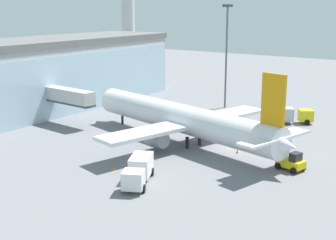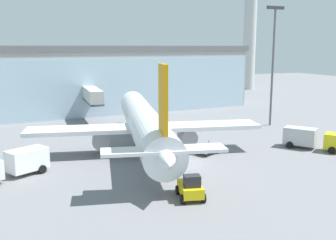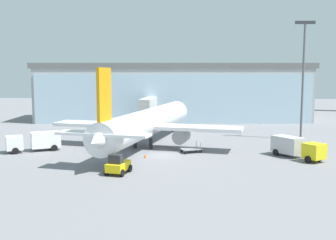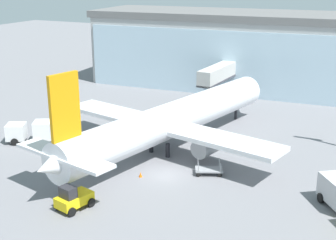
{
  "view_description": "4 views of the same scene",
  "coord_description": "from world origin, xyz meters",
  "px_view_note": "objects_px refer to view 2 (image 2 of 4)",
  "views": [
    {
      "loc": [
        -55.89,
        -29.44,
        19.07
      ],
      "look_at": [
        -4.88,
        7.95,
        3.73
      ],
      "focal_mm": 50.0,
      "sensor_mm": 36.0,
      "label": 1
    },
    {
      "loc": [
        -18.76,
        -39.28,
        13.16
      ],
      "look_at": [
        0.09,
        5.62,
        4.01
      ],
      "focal_mm": 42.0,
      "sensor_mm": 36.0,
      "label": 2
    },
    {
      "loc": [
        3.23,
        -52.07,
        11.08
      ],
      "look_at": [
        0.44,
        7.23,
        3.98
      ],
      "focal_mm": 42.0,
      "sensor_mm": 36.0,
      "label": 3
    },
    {
      "loc": [
        19.17,
        -39.94,
        20.14
      ],
      "look_at": [
        -3.47,
        7.81,
        3.24
      ],
      "focal_mm": 50.0,
      "sensor_mm": 36.0,
      "label": 4
    }
  ],
  "objects_px": {
    "fuel_truck": "(311,138)",
    "pushback_tug": "(191,188)",
    "control_tower": "(250,21)",
    "airplane": "(144,123)",
    "baggage_cart": "(208,151)",
    "jet_bridge": "(92,96)",
    "safety_cone_wingtip": "(26,160)",
    "catering_truck": "(15,163)",
    "safety_cone_nose": "(175,166)",
    "apron_light_mast": "(273,56)"
  },
  "relations": [
    {
      "from": "fuel_truck",
      "to": "pushback_tug",
      "type": "distance_m",
      "value": 23.8
    },
    {
      "from": "control_tower",
      "to": "pushback_tug",
      "type": "xyz_separation_m",
      "value": [
        -56.2,
        -74.28,
        -19.67
      ]
    },
    {
      "from": "airplane",
      "to": "fuel_truck",
      "type": "xyz_separation_m",
      "value": [
        20.25,
        -7.59,
        -2.11
      ]
    },
    {
      "from": "fuel_truck",
      "to": "baggage_cart",
      "type": "relative_size",
      "value": 2.25
    },
    {
      "from": "baggage_cart",
      "to": "airplane",
      "type": "bearing_deg",
      "value": 120.2
    },
    {
      "from": "jet_bridge",
      "to": "pushback_tug",
      "type": "distance_m",
      "value": 39.31
    },
    {
      "from": "jet_bridge",
      "to": "safety_cone_wingtip",
      "type": "distance_m",
      "value": 25.67
    },
    {
      "from": "control_tower",
      "to": "fuel_truck",
      "type": "relative_size",
      "value": 4.85
    },
    {
      "from": "catering_truck",
      "to": "safety_cone_wingtip",
      "type": "bearing_deg",
      "value": -132.12
    },
    {
      "from": "airplane",
      "to": "baggage_cart",
      "type": "height_order",
      "value": "airplane"
    },
    {
      "from": "safety_cone_nose",
      "to": "safety_cone_wingtip",
      "type": "relative_size",
      "value": 1.0
    },
    {
      "from": "catering_truck",
      "to": "pushback_tug",
      "type": "bearing_deg",
      "value": 110.73
    },
    {
      "from": "jet_bridge",
      "to": "fuel_truck",
      "type": "height_order",
      "value": "jet_bridge"
    },
    {
      "from": "jet_bridge",
      "to": "control_tower",
      "type": "height_order",
      "value": "control_tower"
    },
    {
      "from": "apron_light_mast",
      "to": "control_tower",
      "type": "bearing_deg",
      "value": 59.57
    },
    {
      "from": "airplane",
      "to": "fuel_truck",
      "type": "distance_m",
      "value": 21.73
    },
    {
      "from": "control_tower",
      "to": "safety_cone_nose",
      "type": "relative_size",
      "value": 63.78
    },
    {
      "from": "jet_bridge",
      "to": "control_tower",
      "type": "relative_size",
      "value": 0.35
    },
    {
      "from": "apron_light_mast",
      "to": "fuel_truck",
      "type": "relative_size",
      "value": 2.7
    },
    {
      "from": "airplane",
      "to": "baggage_cart",
      "type": "relative_size",
      "value": 11.89
    },
    {
      "from": "control_tower",
      "to": "fuel_truck",
      "type": "distance_m",
      "value": 75.95
    },
    {
      "from": "baggage_cart",
      "to": "safety_cone_nose",
      "type": "xyz_separation_m",
      "value": [
        -6.07,
        -3.67,
        -0.23
      ]
    },
    {
      "from": "apron_light_mast",
      "to": "airplane",
      "type": "bearing_deg",
      "value": -163.63
    },
    {
      "from": "fuel_truck",
      "to": "pushback_tug",
      "type": "relative_size",
      "value": 2.04
    },
    {
      "from": "pushback_tug",
      "to": "apron_light_mast",
      "type": "bearing_deg",
      "value": -34.19
    },
    {
      "from": "jet_bridge",
      "to": "apron_light_mast",
      "type": "bearing_deg",
      "value": -115.1
    },
    {
      "from": "control_tower",
      "to": "safety_cone_wingtip",
      "type": "xyz_separation_m",
      "value": [
        -68.9,
        -57.16,
        -20.37
      ]
    },
    {
      "from": "airplane",
      "to": "safety_cone_nose",
      "type": "bearing_deg",
      "value": -163.54
    },
    {
      "from": "airplane",
      "to": "catering_truck",
      "type": "bearing_deg",
      "value": 119.78
    },
    {
      "from": "airplane",
      "to": "safety_cone_nose",
      "type": "xyz_separation_m",
      "value": [
        0.52,
        -8.48,
        -3.3
      ]
    },
    {
      "from": "apron_light_mast",
      "to": "safety_cone_nose",
      "type": "distance_m",
      "value": 31.42
    },
    {
      "from": "apron_light_mast",
      "to": "pushback_tug",
      "type": "xyz_separation_m",
      "value": [
        -26.83,
        -24.27,
        -10.56
      ]
    },
    {
      "from": "airplane",
      "to": "control_tower",
      "type": "bearing_deg",
      "value": -30.57
    },
    {
      "from": "baggage_cart",
      "to": "safety_cone_nose",
      "type": "relative_size",
      "value": 5.83
    },
    {
      "from": "apron_light_mast",
      "to": "safety_cone_wingtip",
      "type": "distance_m",
      "value": 41.72
    },
    {
      "from": "jet_bridge",
      "to": "apron_light_mast",
      "type": "distance_m",
      "value": 31.67
    },
    {
      "from": "control_tower",
      "to": "pushback_tug",
      "type": "relative_size",
      "value": 9.92
    },
    {
      "from": "fuel_truck",
      "to": "pushback_tug",
      "type": "xyz_separation_m",
      "value": [
        -21.9,
        -9.29,
        -0.49
      ]
    },
    {
      "from": "safety_cone_nose",
      "to": "control_tower",
      "type": "bearing_deg",
      "value": 50.64
    },
    {
      "from": "baggage_cart",
      "to": "safety_cone_nose",
      "type": "bearing_deg",
      "value": -172.47
    },
    {
      "from": "airplane",
      "to": "catering_truck",
      "type": "distance_m",
      "value": 16.41
    },
    {
      "from": "jet_bridge",
      "to": "catering_truck",
      "type": "bearing_deg",
      "value": 156.79
    },
    {
      "from": "catering_truck",
      "to": "jet_bridge",
      "type": "bearing_deg",
      "value": -145.0
    },
    {
      "from": "fuel_truck",
      "to": "baggage_cart",
      "type": "distance_m",
      "value": 13.98
    },
    {
      "from": "control_tower",
      "to": "airplane",
      "type": "xyz_separation_m",
      "value": [
        -54.55,
        -57.4,
        -17.07
      ]
    },
    {
      "from": "fuel_truck",
      "to": "catering_truck",
      "type": "bearing_deg",
      "value": -129.91
    },
    {
      "from": "fuel_truck",
      "to": "baggage_cart",
      "type": "bearing_deg",
      "value": -136.81
    },
    {
      "from": "catering_truck",
      "to": "baggage_cart",
      "type": "bearing_deg",
      "value": 151.62
    },
    {
      "from": "apron_light_mast",
      "to": "pushback_tug",
      "type": "relative_size",
      "value": 5.53
    },
    {
      "from": "pushback_tug",
      "to": "safety_cone_wingtip",
      "type": "height_order",
      "value": "pushback_tug"
    }
  ]
}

